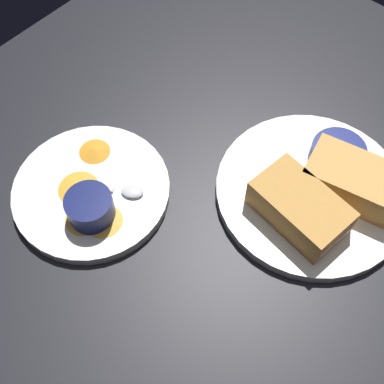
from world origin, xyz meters
The scene contains 10 objects.
ground_plane centered at (0.00, 0.00, -1.50)cm, with size 110.00×110.00×3.00cm, color black.
plate_sandwich_main centered at (-4.13, -10.77, 0.80)cm, with size 27.44×27.44×1.60cm, color white.
sandwich_half_near centered at (-5.04, -5.64, 4.00)cm, with size 14.11×9.34×4.80cm.
sandwich_half_far centered at (-8.13, -14.12, 4.00)cm, with size 14.43×10.14×4.80cm.
ramekin_dark_sauce centered at (-4.03, -16.95, 3.34)cm, with size 7.91×7.91×3.22cm.
spoon_by_dark_ramekin centered at (-3.53, -10.95, 1.96)cm, with size 2.46×9.94×0.80cm.
plate_chips_companion centered at (19.98, 9.92, 0.80)cm, with size 22.72×22.72×1.60cm, color white.
ramekin_light_gravy centered at (16.57, 12.76, 3.69)cm, with size 6.52×6.52×3.89cm.
spoon_by_gravy_ramekin centered at (15.88, 7.33, 1.96)cm, with size 9.12×6.54×0.80cm.
plantain_chip_scatter centered at (18.59, 11.41, 1.90)cm, with size 15.80×15.03×0.60cm.
Camera 1 is at (-15.60, 28.73, 62.05)cm, focal length 46.35 mm.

